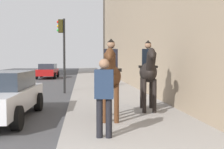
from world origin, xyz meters
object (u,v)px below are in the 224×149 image
at_px(mounted_horse_far, 148,71).
at_px(car_near_lane, 48,71).
at_px(pedestrian_greeting, 104,93).
at_px(traffic_light_near_curb, 63,44).
at_px(mounted_horse_near, 111,75).
at_px(car_mid_lane, 1,94).

xyz_separation_m(mounted_horse_far, car_near_lane, (19.16, 5.50, -0.66)).
bearing_deg(car_near_lane, pedestrian_greeting, 11.09).
xyz_separation_m(pedestrian_greeting, traffic_light_near_curb, (9.28, 1.48, 1.58)).
bearing_deg(pedestrian_greeting, mounted_horse_near, -1.90).
xyz_separation_m(mounted_horse_near, car_near_lane, (20.43, 4.13, -0.61)).
height_order(mounted_horse_far, pedestrian_greeting, mounted_horse_far).
distance_m(mounted_horse_far, car_mid_lane, 4.67).
relative_size(car_mid_lane, traffic_light_near_curb, 1.14).
bearing_deg(traffic_light_near_curb, mounted_horse_near, -166.43).
bearing_deg(traffic_light_near_curb, mounted_horse_far, -152.99).
bearing_deg(mounted_horse_far, mounted_horse_near, -39.68).
bearing_deg(mounted_horse_near, car_mid_lane, -99.77).
height_order(mounted_horse_near, car_mid_lane, mounted_horse_near).
relative_size(mounted_horse_far, car_mid_lane, 0.51).
relative_size(car_near_lane, traffic_light_near_curb, 1.16).
relative_size(mounted_horse_near, car_near_lane, 0.49).
height_order(mounted_horse_near, pedestrian_greeting, mounted_horse_near).
relative_size(mounted_horse_far, car_near_lane, 0.50).
bearing_deg(traffic_light_near_curb, pedestrian_greeting, -170.94).
relative_size(mounted_horse_near, pedestrian_greeting, 1.34).
bearing_deg(mounted_horse_far, pedestrian_greeting, -21.76).
bearing_deg(car_mid_lane, pedestrian_greeting, 48.51).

